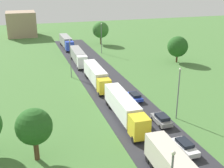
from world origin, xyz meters
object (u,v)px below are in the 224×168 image
Objects in this scene: truck_fifth at (66,41)px; lamppost_third at (70,57)px; truck_fourth at (78,56)px; car_second at (185,146)px; lamppost_second at (178,91)px; car_third at (162,119)px; tree_elm at (178,47)px; truck_second at (125,108)px; car_fourth at (135,96)px; tree_oak at (34,127)px; distant_building at (21,24)px; lamppost_fourth at (101,37)px; tree_maple at (101,30)px; truck_third at (96,75)px.

lamppost_third is (-3.87, -29.88, 2.71)m from truck_fifth.
truck_fourth is at bearing -90.12° from truck_fifth.
car_second is 0.51× the size of lamppost_second.
truck_fifth is 3.16× the size of car_third.
lamppost_third is at bearing -172.38° from tree_elm.
tree_elm reaches higher than truck_second.
tree_elm is (20.53, 20.67, 3.50)m from car_fourth.
tree_oak is at bearing -168.09° from lamppost_second.
distant_building is (0.77, 86.25, 0.05)m from tree_oak.
truck_fourth is at bearing 98.16° from car_third.
truck_fifth is 13.77m from lamppost_fourth.
distant_building is at bearing 89.49° from tree_oak.
car_second is 17.87m from car_fourth.
lamppost_second is 1.11× the size of tree_maple.
truck_second is at bearing -80.50° from distant_building.
tree_maple is 1.09× the size of tree_elm.
truck_fifth reaches higher than car_fourth.
distant_building is (-18.31, 82.68, 3.77)m from car_third.
truck_fourth reaches higher than car_fourth.
car_second is at bearing -90.58° from car_fourth.
car_third reaches higher than car_fourth.
truck_fifth is (-0.31, 36.41, -0.08)m from truck_third.
car_second is 7.83m from car_third.
tree_maple is 0.70× the size of distant_building.
car_second is 0.57× the size of tree_maple.
truck_second is at bearing 166.81° from lamppost_second.
truck_fifth reaches higher than car_second.
car_fourth is 0.61× the size of tree_oak.
car_third is 19.77m from tree_oak.
distant_building is at bearing 103.84° from car_fourth.
truck_third is 1.08× the size of truck_fifth.
car_second is at bearing -83.97° from truck_fourth.
lamppost_fourth reaches higher than car_second.
car_second is 0.62× the size of tree_elm.
tree_maple is 34.61m from distant_building.
truck_third is at bearing 114.35° from car_fourth.
tree_elm is at bearing 61.74° from car_second.
truck_third is at bearing 103.95° from car_third.
distant_building reaches higher than tree_elm.
car_third is 0.46× the size of lamppost_fourth.
distant_building reaches higher than lamppost_fourth.
car_fourth is at bearing 89.42° from car_second.
tree_oak is (-18.49, 4.23, 3.76)m from car_second.
truck_second is at bearing -123.21° from car_fourth.
tree_maple is at bearing 75.27° from lamppost_fourth.
lamppost_second is 1.24× the size of tree_oak.
truck_fifth is at bearing 82.61° from lamppost_third.
truck_second is 8.83m from lamppost_second.
lamppost_second is 34.07m from tree_elm.
car_fourth is (-0.42, 10.06, -0.09)m from car_third.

